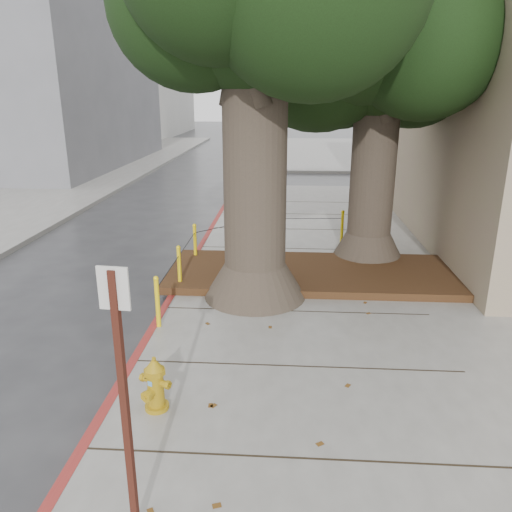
% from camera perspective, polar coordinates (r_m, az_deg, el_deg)
% --- Properties ---
extents(ground, '(140.00, 140.00, 0.00)m').
position_cam_1_polar(ground, '(7.81, 0.76, -13.29)').
color(ground, '#28282B').
rests_on(ground, ground).
extents(sidewalk_far, '(16.00, 20.00, 0.15)m').
position_cam_1_polar(sidewalk_far, '(37.31, 12.75, 11.55)').
color(sidewalk_far, slate).
rests_on(sidewalk_far, ground).
extents(curb_red, '(0.14, 26.00, 0.16)m').
position_cam_1_polar(curb_red, '(10.26, -9.74, -5.07)').
color(curb_red, maroon).
rests_on(curb_red, ground).
extents(planter_bed, '(6.40, 2.60, 0.16)m').
position_cam_1_polar(planter_bed, '(11.25, 6.42, -1.96)').
color(planter_bed, black).
rests_on(planter_bed, sidewalk_main).
extents(building_far_grey, '(12.00, 16.00, 12.00)m').
position_cam_1_polar(building_far_grey, '(32.56, -25.97, 19.83)').
color(building_far_grey, slate).
rests_on(building_far_grey, ground).
extents(building_far_white, '(12.00, 18.00, 15.00)m').
position_cam_1_polar(building_far_white, '(54.60, -15.83, 21.10)').
color(building_far_white, silver).
rests_on(building_far_white, ground).
extents(tree_near, '(4.50, 3.80, 7.68)m').
position_cam_1_polar(tree_near, '(9.57, 2.09, 26.01)').
color(tree_near, '#4C3F33').
rests_on(tree_near, sidewalk_main).
extents(tree_far, '(4.50, 3.80, 7.17)m').
position_cam_1_polar(tree_far, '(12.24, 15.76, 21.95)').
color(tree_far, '#4C3F33').
rests_on(tree_far, sidewalk_main).
extents(bollard_ring, '(3.79, 5.39, 0.95)m').
position_cam_1_polar(bollard_ring, '(11.61, -2.35, 1.04)').
color(bollard_ring, yellow).
rests_on(bollard_ring, sidewalk_main).
extents(fire_hydrant, '(0.41, 0.41, 0.75)m').
position_cam_1_polar(fire_hydrant, '(6.73, -11.45, -14.17)').
color(fire_hydrant, '#B48B12').
rests_on(fire_hydrant, sidewalk_main).
extents(signpost, '(0.26, 0.07, 2.64)m').
position_cam_1_polar(signpost, '(4.54, -14.89, -14.93)').
color(signpost, '#471911').
rests_on(signpost, sidewalk_main).
extents(car_silver, '(3.56, 1.60, 1.19)m').
position_cam_1_polar(car_silver, '(26.67, 16.14, 9.94)').
color(car_silver, '#A4A4A9').
rests_on(car_silver, ground).
extents(car_dark, '(1.97, 4.18, 1.18)m').
position_cam_1_polar(car_dark, '(28.02, -22.29, 9.67)').
color(car_dark, black).
rests_on(car_dark, ground).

